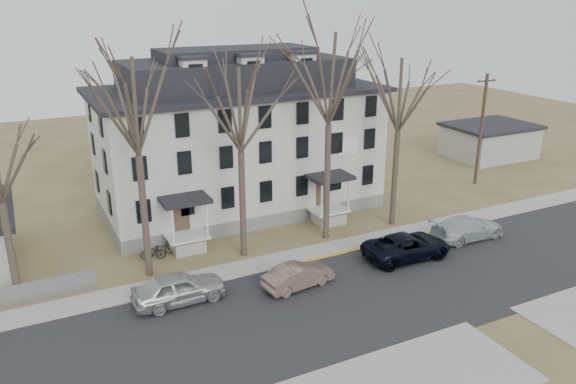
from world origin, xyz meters
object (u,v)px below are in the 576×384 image
tree_mid_left (240,104)px  car_silver (179,289)px  car_white (467,228)px  tree_far_left (134,100)px  utility_pole_far (481,129)px  bicycle_left (160,249)px  bicycle_right (153,253)px  boarding_house (238,139)px  tree_center (330,72)px  tree_mid_right (401,90)px  car_tan (298,276)px  car_navy (407,247)px

tree_mid_left → car_silver: 10.96m
tree_mid_left → car_white: tree_mid_left is taller
tree_far_left → utility_pole_far: size_ratio=1.44×
bicycle_left → bicycle_right: bearing=125.8°
tree_far_left → tree_mid_left: (6.00, 0.00, -0.74)m
boarding_house → tree_center: bearing=-69.8°
boarding_house → car_silver: (-8.30, -12.07, -4.54)m
tree_far_left → tree_mid_right: (17.50, 0.00, -0.74)m
car_tan → car_navy: bearing=-96.1°
bicycle_right → car_navy: bearing=-99.6°
tree_far_left → bicycle_right: bearing=69.9°
utility_pole_far → car_navy: utility_pole_far is taller
tree_mid_left → car_silver: bearing=-143.6°
tree_mid_left → tree_mid_right: (11.50, 0.00, 0.00)m
car_tan → car_white: (13.25, 0.84, 0.08)m
tree_mid_left → car_silver: (-5.30, -3.92, -8.76)m
bicycle_left → tree_mid_left: bearing=-114.4°
car_silver → bicycle_left: 6.16m
tree_far_left → car_navy: 18.40m
tree_center → car_tan: bearing=-132.7°
tree_mid_right → car_tan: tree_mid_right is taller
tree_mid_left → car_tan: size_ratio=3.05×
tree_far_left → car_white: 22.97m
tree_mid_left → boarding_house: bearing=69.8°
boarding_house → car_tan: size_ratio=4.99×
tree_mid_left → car_silver: size_ratio=2.58×
tree_mid_left → car_tan: tree_mid_left is taller
car_navy → car_white: car_navy is taller
car_navy → car_white: (5.50, 0.58, -0.02)m
bicycle_right → utility_pole_far: bearing=-69.3°
boarding_house → bicycle_right: size_ratio=13.14×
tree_center → car_tan: (-4.85, -5.26, -10.40)m
bicycle_left → bicycle_right: size_ratio=1.13×
tree_mid_right → car_navy: size_ratio=2.25×
car_silver → car_navy: bearing=-95.5°
tree_mid_left → bicycle_right: size_ratio=8.05×
tree_far_left → car_navy: size_ratio=2.43×
tree_mid_left → bicycle_left: size_ratio=7.12×
tree_far_left → tree_mid_left: size_ratio=1.08×
utility_pole_far → bicycle_left: bearing=-176.0°
car_navy → tree_mid_left: bearing=62.8°
boarding_house → tree_mid_left: 9.66m
tree_center → tree_mid_right: tree_center is taller
tree_mid_right → car_tan: size_ratio=3.05×
car_silver → bicycle_left: (0.52, 6.12, -0.37)m
tree_center → bicycle_right: tree_center is taller
car_silver → tree_far_left: bearing=9.0°
car_tan → bicycle_right: 9.60m
tree_center → utility_pole_far: size_ratio=1.55×
tree_far_left → bicycle_left: (1.22, 2.21, -9.87)m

